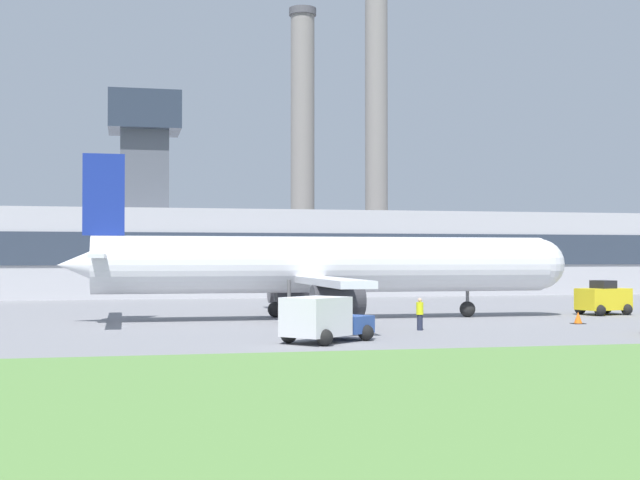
# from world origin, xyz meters

# --- Properties ---
(ground_plane) EXTENTS (400.00, 400.00, 0.00)m
(ground_plane) POSITION_xyz_m (0.00, 0.00, 0.00)
(ground_plane) COLOR gray
(terminal_building) EXTENTS (81.64, 13.68, 18.72)m
(terminal_building) POSITION_xyz_m (-0.44, 33.19, 4.25)
(terminal_building) COLOR #B2B2B7
(terminal_building) RESTS_ON ground_plane
(smokestack_left) EXTENTS (3.81, 3.81, 38.48)m
(smokestack_left) POSITION_xyz_m (13.40, 70.92, 19.40)
(smokestack_left) COLOR gray
(smokestack_left) RESTS_ON ground_plane
(smokestack_right) EXTENTS (3.54, 3.54, 44.04)m
(smokestack_right) POSITION_xyz_m (22.67, 65.79, 22.16)
(smokestack_right) COLOR gray
(smokestack_right) RESTS_ON ground_plane
(airplane) EXTENTS (30.00, 24.42, 9.32)m
(airplane) POSITION_xyz_m (0.14, -0.45, 3.10)
(airplane) COLOR silver
(airplane) RESTS_ON ground_plane
(pushback_tug) EXTENTS (3.48, 2.91, 2.15)m
(pushback_tug) POSITION_xyz_m (18.31, -0.31, 0.96)
(pushback_tug) COLOR yellow
(pushback_tug) RESTS_ON ground_plane
(fuel_truck) EXTENTS (4.49, 4.20, 1.94)m
(fuel_truck) POSITION_xyz_m (-2.77, -14.12, 0.96)
(fuel_truck) COLOR #2D4C93
(fuel_truck) RESTS_ON ground_plane
(ground_crew_person) EXTENTS (0.38, 0.38, 1.60)m
(ground_crew_person) POSITION_xyz_m (3.26, -9.04, 0.82)
(ground_crew_person) COLOR #23283D
(ground_crew_person) RESTS_ON ground_plane
(traffic_cone_near_nose) EXTENTS (0.66, 0.66, 0.65)m
(traffic_cone_near_nose) POSITION_xyz_m (13.03, -6.81, 0.30)
(traffic_cone_near_nose) COLOR black
(traffic_cone_near_nose) RESTS_ON ground_plane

